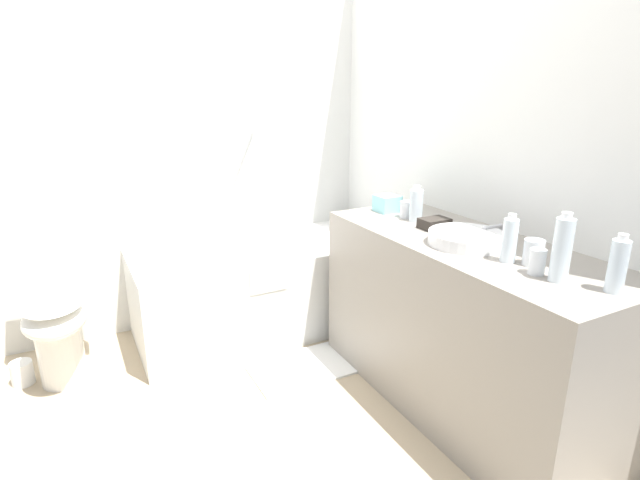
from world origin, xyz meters
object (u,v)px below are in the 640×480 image
(toilet, at_px, (55,312))
(water_bottle_2, at_px, (618,266))
(drinking_glass_1, at_px, (533,252))
(bath_mat, at_px, (304,367))
(sink_faucet, at_px, (499,232))
(amenity_basket, at_px, (434,223))
(sink_basin, at_px, (467,238))
(water_bottle_3, at_px, (562,249))
(water_bottle_0, at_px, (416,205))
(drinking_glass_2, at_px, (537,262))
(water_bottle_1, at_px, (510,240))
(toilet_paper_roll, at_px, (22,373))
(bathtub, at_px, (262,285))
(drinking_glass_0, at_px, (406,209))
(tissue_box, at_px, (387,203))

(toilet, height_order, water_bottle_2, water_bottle_2)
(drinking_glass_1, relative_size, bath_mat, 0.17)
(water_bottle_2, xyz_separation_m, drinking_glass_1, (-0.02, 0.31, -0.04))
(sink_faucet, relative_size, amenity_basket, 1.09)
(sink_basin, xyz_separation_m, water_bottle_3, (-0.02, -0.47, 0.09))
(water_bottle_0, xyz_separation_m, drinking_glass_2, (-0.08, -0.81, -0.04))
(water_bottle_1, distance_m, toilet_paper_roll, 2.50)
(water_bottle_2, height_order, toilet_paper_roll, water_bottle_2)
(sink_faucet, distance_m, bath_mat, 1.27)
(sink_faucet, bearing_deg, toilet, 147.69)
(water_bottle_1, xyz_separation_m, toilet_paper_roll, (-1.85, 1.44, -0.86))
(drinking_glass_1, xyz_separation_m, toilet_paper_roll, (-1.90, 1.51, -0.82))
(toilet, xyz_separation_m, water_bottle_3, (1.65, -1.65, 0.57))
(water_bottle_0, bearing_deg, toilet_paper_roll, 157.88)
(bathtub, height_order, water_bottle_0, bathtub)
(sink_faucet, xyz_separation_m, bath_mat, (-0.68, 0.64, -0.86))
(toilet, distance_m, amenity_basket, 2.00)
(water_bottle_3, xyz_separation_m, bath_mat, (-0.47, 1.12, -0.95))
(toilet, bearing_deg, water_bottle_1, 50.52)
(sink_faucet, xyz_separation_m, drinking_glass_2, (-0.22, -0.39, 0.02))
(water_bottle_1, distance_m, drinking_glass_1, 0.10)
(sink_basin, relative_size, drinking_glass_2, 3.48)
(sink_basin, bearing_deg, bath_mat, 127.15)
(water_bottle_0, height_order, water_bottle_3, water_bottle_3)
(drinking_glass_0, height_order, bath_mat, drinking_glass_0)
(sink_basin, height_order, sink_faucet, sink_faucet)
(water_bottle_2, bearing_deg, drinking_glass_1, 94.27)
(bathtub, xyz_separation_m, sink_faucet, (0.70, -1.22, 0.57))
(tissue_box, bearing_deg, toilet_paper_roll, 164.12)
(water_bottle_1, relative_size, amenity_basket, 1.39)
(amenity_basket, bearing_deg, water_bottle_2, -88.81)
(bathtub, xyz_separation_m, drinking_glass_0, (0.56, -0.71, 0.58))
(sink_basin, height_order, bath_mat, sink_basin)
(drinking_glass_0, height_order, drinking_glass_2, drinking_glass_2)
(tissue_box, bearing_deg, drinking_glass_2, -93.61)
(water_bottle_1, relative_size, drinking_glass_2, 2.04)
(water_bottle_1, bearing_deg, toilet, 139.28)
(toilet, height_order, drinking_glass_0, drinking_glass_0)
(sink_basin, relative_size, water_bottle_2, 1.63)
(sink_faucet, distance_m, drinking_glass_0, 0.52)
(water_bottle_1, xyz_separation_m, water_bottle_3, (-0.00, -0.23, 0.03))
(amenity_basket, bearing_deg, sink_basin, -99.47)
(tissue_box, bearing_deg, drinking_glass_0, -85.54)
(toilet, distance_m, bath_mat, 1.35)
(water_bottle_0, relative_size, water_bottle_3, 0.73)
(drinking_glass_2, bearing_deg, sink_faucet, 60.38)
(water_bottle_3, relative_size, toilet_paper_roll, 2.01)
(sink_faucet, height_order, toilet_paper_roll, sink_faucet)
(water_bottle_0, height_order, drinking_glass_1, water_bottle_0)
(drinking_glass_1, distance_m, toilet_paper_roll, 2.57)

